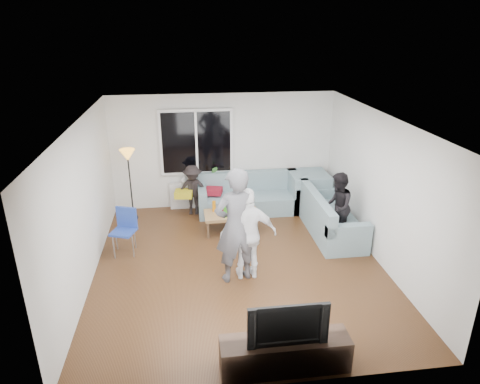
{
  "coord_description": "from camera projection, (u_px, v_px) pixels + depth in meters",
  "views": [
    {
      "loc": [
        -0.84,
        -6.53,
        4.02
      ],
      "look_at": [
        0.1,
        0.6,
        1.15
      ],
      "focal_mm": 31.92,
      "sensor_mm": 36.0,
      "label": 1
    }
  ],
  "objects": [
    {
      "name": "bottle_b",
      "position": [
        225.0,
        212.0,
        8.49
      ],
      "size": [
        0.08,
        0.08,
        0.23
      ],
      "primitive_type": "cylinder",
      "color": "green",
      "rests_on": "coffee_table"
    },
    {
      "name": "spectator_back",
      "position": [
        193.0,
        190.0,
        9.42
      ],
      "size": [
        0.77,
        0.49,
        1.14
      ],
      "primitive_type": "imported",
      "rotation": [
        0.0,
        0.0,
        -0.09
      ],
      "color": "black",
      "rests_on": "floor"
    },
    {
      "name": "player_left",
      "position": [
        236.0,
        226.0,
        6.83
      ],
      "size": [
        0.81,
        0.64,
        1.96
      ],
      "primitive_type": "imported",
      "rotation": [
        0.0,
        0.0,
        3.41
      ],
      "color": "#48484C",
      "rests_on": "floor"
    },
    {
      "name": "wall_front",
      "position": [
        272.0,
        295.0,
        4.57
      ],
      "size": [
        5.0,
        0.04,
        2.6
      ],
      "primitive_type": "cube",
      "color": "silver",
      "rests_on": "ground"
    },
    {
      "name": "floor_lamp",
      "position": [
        131.0,
        185.0,
        9.11
      ],
      "size": [
        0.32,
        0.32,
        1.56
      ],
      "primitive_type": null,
      "color": "#F8A32F",
      "rests_on": "floor"
    },
    {
      "name": "wall_back",
      "position": [
        223.0,
        151.0,
        9.67
      ],
      "size": [
        5.0,
        0.04,
        2.6
      ],
      "primitive_type": "cube",
      "color": "silver",
      "rests_on": "ground"
    },
    {
      "name": "wall_right",
      "position": [
        382.0,
        190.0,
        7.43
      ],
      "size": [
        0.04,
        5.5,
        2.6
      ],
      "primitive_type": "cube",
      "color": "silver",
      "rests_on": "ground"
    },
    {
      "name": "cushion_red",
      "position": [
        214.0,
        191.0,
        9.53
      ],
      "size": [
        0.42,
        0.38,
        0.13
      ],
      "primitive_type": "cube",
      "rotation": [
        0.0,
        0.0,
        -0.25
      ],
      "color": "maroon",
      "rests_on": "sofa_back_section"
    },
    {
      "name": "window_mullion",
      "position": [
        196.0,
        143.0,
        9.39
      ],
      "size": [
        0.05,
        0.03,
        1.35
      ],
      "primitive_type": "cube",
      "color": "white",
      "rests_on": "window_frame"
    },
    {
      "name": "tv_console",
      "position": [
        285.0,
        354.0,
        5.25
      ],
      "size": [
        1.6,
        0.4,
        0.44
      ],
      "primitive_type": "cube",
      "color": "#311F18",
      "rests_on": "floor"
    },
    {
      "name": "sofa_right_section",
      "position": [
        332.0,
        214.0,
        8.59
      ],
      "size": [
        2.0,
        0.85,
        0.85
      ],
      "primitive_type": null,
      "rotation": [
        0.0,
        0.0,
        1.57
      ],
      "color": "slate",
      "rests_on": "floor"
    },
    {
      "name": "side_chair",
      "position": [
        123.0,
        232.0,
        7.82
      ],
      "size": [
        0.51,
        0.51,
        0.86
      ],
      "primitive_type": null,
      "rotation": [
        0.0,
        0.0,
        -0.35
      ],
      "color": "#223D97",
      "rests_on": "floor"
    },
    {
      "name": "coffee_table",
      "position": [
        232.0,
        222.0,
        8.75
      ],
      "size": [
        1.11,
        0.61,
        0.4
      ],
      "primitive_type": "cube",
      "rotation": [
        0.0,
        0.0,
        0.01
      ],
      "color": "#977549",
      "rests_on": "floor"
    },
    {
      "name": "pitcher",
      "position": [
        225.0,
        210.0,
        8.61
      ],
      "size": [
        0.17,
        0.17,
        0.17
      ],
      "primitive_type": "cylinder",
      "color": "maroon",
      "rests_on": "coffee_table"
    },
    {
      "name": "bottle_e",
      "position": [
        249.0,
        204.0,
        8.8
      ],
      "size": [
        0.07,
        0.07,
        0.24
      ],
      "primitive_type": "cylinder",
      "color": "black",
      "rests_on": "coffee_table"
    },
    {
      "name": "sofa_corner",
      "position": [
        308.0,
        191.0,
        9.77
      ],
      "size": [
        0.85,
        0.85,
        0.85
      ],
      "primitive_type": "cube",
      "color": "slate",
      "rests_on": "floor"
    },
    {
      "name": "radiator",
      "position": [
        198.0,
        195.0,
        9.86
      ],
      "size": [
        1.3,
        0.12,
        0.62
      ],
      "primitive_type": "cube",
      "color": "silver",
      "rests_on": "floor"
    },
    {
      "name": "cushion_yellow",
      "position": [
        184.0,
        194.0,
        9.37
      ],
      "size": [
        0.42,
        0.37,
        0.14
      ],
      "primitive_type": "cube",
      "rotation": [
        0.0,
        0.0,
        -0.13
      ],
      "color": "gold",
      "rests_on": "sofa_back_section"
    },
    {
      "name": "window_glass",
      "position": [
        196.0,
        143.0,
        9.4
      ],
      "size": [
        1.5,
        0.02,
        1.35
      ],
      "primitive_type": "cube",
      "color": "black",
      "rests_on": "window_frame"
    },
    {
      "name": "potted_plant",
      "position": [
        213.0,
        174.0,
        9.69
      ],
      "size": [
        0.21,
        0.17,
        0.37
      ],
      "primitive_type": "imported",
      "rotation": [
        0.0,
        0.0,
        -0.04
      ],
      "color": "#396F2C",
      "rests_on": "radiator"
    },
    {
      "name": "wall_left",
      "position": [
        83.0,
        205.0,
        6.82
      ],
      "size": [
        0.04,
        5.5,
        2.6
      ],
      "primitive_type": "cube",
      "color": "silver",
      "rests_on": "ground"
    },
    {
      "name": "television",
      "position": [
        286.0,
        321.0,
        5.06
      ],
      "size": [
        0.98,
        0.13,
        0.56
      ],
      "primitive_type": "imported",
      "color": "black",
      "rests_on": "tv_console"
    },
    {
      "name": "sofa_back_section",
      "position": [
        249.0,
        194.0,
        9.6
      ],
      "size": [
        2.3,
        0.85,
        0.85
      ],
      "primitive_type": null,
      "color": "slate",
      "rests_on": "floor"
    },
    {
      "name": "vase",
      "position": [
        184.0,
        180.0,
        9.64
      ],
      "size": [
        0.19,
        0.19,
        0.17
      ],
      "primitive_type": "imported",
      "rotation": [
        0.0,
        0.0,
        -0.18
      ],
      "color": "silver",
      "rests_on": "radiator"
    },
    {
      "name": "player_right",
      "position": [
        248.0,
        234.0,
        6.97
      ],
      "size": [
        0.94,
        0.4,
        1.59
      ],
      "primitive_type": "imported",
      "rotation": [
        0.0,
        0.0,
        3.13
      ],
      "color": "white",
      "rests_on": "floor"
    },
    {
      "name": "window_frame",
      "position": [
        196.0,
        142.0,
        9.43
      ],
      "size": [
        1.62,
        0.06,
        1.47
      ],
      "primitive_type": "cube",
      "color": "white",
      "rests_on": "wall_back"
    },
    {
      "name": "bottle_a",
      "position": [
        214.0,
        206.0,
        8.73
      ],
      "size": [
        0.07,
        0.07,
        0.23
      ],
      "primitive_type": "cylinder",
      "color": "orange",
      "rests_on": "coffee_table"
    },
    {
      "name": "spectator_right",
      "position": [
        337.0,
        207.0,
        8.26
      ],
      "size": [
        0.72,
        0.81,
        1.38
      ],
      "primitive_type": "imported",
      "rotation": [
        0.0,
        0.0,
        -1.91
      ],
      "color": "black",
      "rests_on": "floor"
    },
    {
      "name": "ceiling",
      "position": [
        239.0,
        119.0,
        6.63
      ],
      "size": [
        5.0,
        5.5,
        0.04
      ],
      "primitive_type": "cube",
      "color": "white",
      "rests_on": "ground"
    },
    {
      "name": "floor",
      "position": [
        239.0,
        265.0,
        7.61
      ],
      "size": [
        5.0,
        5.5,
        0.04
      ],
      "primitive_type": "cube",
      "color": "#56351C",
      "rests_on": "ground"
    }
  ]
}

